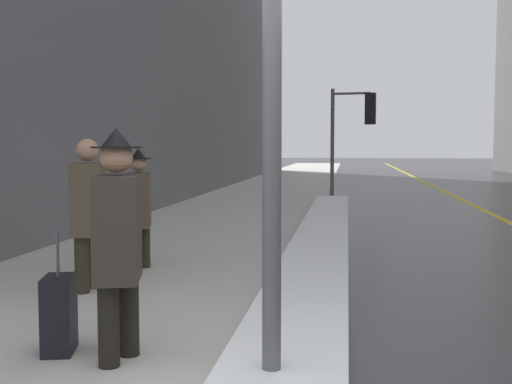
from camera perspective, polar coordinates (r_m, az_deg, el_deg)
The scene contains 8 objects.
sidewalk_slab at distance 18.69m, azimuth -0.06°, elevation -0.73°, with size 4.00×80.00×0.01m.
road_centre_stripe at distance 18.79m, azimuth 18.36°, elevation -0.93°, with size 0.16×80.00×0.00m.
snow_bank_curb at distance 10.20m, azimuth 5.79°, elevation -4.35°, with size 0.85×16.16×0.18m.
traffic_light_near at distance 18.94m, azimuth 8.97°, elevation 6.35°, with size 1.30×0.37×3.25m.
pedestrian_in_fedora at distance 4.77m, azimuth -12.20°, elevation -3.81°, with size 0.43×0.59×1.72m.
pedestrian_nearside at distance 7.19m, azimuth -14.68°, elevation -1.32°, with size 0.44×0.60×1.67m.
pedestrian_with_shoulder_bag at distance 8.32m, azimuth -10.36°, elevation -1.06°, with size 0.39×0.71×1.56m.
rolling_suitcase at distance 5.21m, azimuth -17.11°, elevation -10.41°, with size 0.30×0.40×0.95m.
Camera 1 is at (0.67, -3.43, 1.59)m, focal length 45.00 mm.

